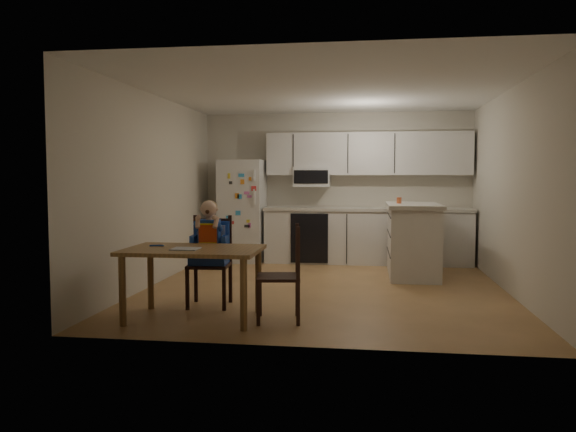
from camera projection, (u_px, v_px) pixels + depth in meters
The scene contains 10 objects.
room at pixel (328, 190), 7.55m from camera, with size 4.52×5.01×2.51m.
refrigerator at pixel (243, 211), 9.44m from camera, with size 0.72×0.70×1.70m, color silver.
kitchen_run at pixel (365, 210), 9.24m from camera, with size 3.37×0.62×2.15m.
kitchen_island at pixel (413, 240), 8.03m from camera, with size 0.74×1.41×1.04m.
red_cup at pixel (399, 200), 8.06m from camera, with size 0.07×0.07×0.09m, color #E46335.
dining_table at pixel (193, 258), 5.58m from camera, with size 1.33×0.86×0.71m.
napkin at pixel (185, 249), 5.48m from camera, with size 0.26×0.23×0.01m, color #A6A6AB.
toddler_spoon at pixel (156, 245), 5.72m from camera, with size 0.02×0.02×0.12m, color #1E46B0.
chair_booster at pixel (210, 242), 6.18m from camera, with size 0.47×0.47×1.17m.
chair_side at pixel (288, 267), 5.51m from camera, with size 0.48×0.48×0.95m.
Camera 1 is at (0.53, -7.07, 1.42)m, focal length 35.00 mm.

